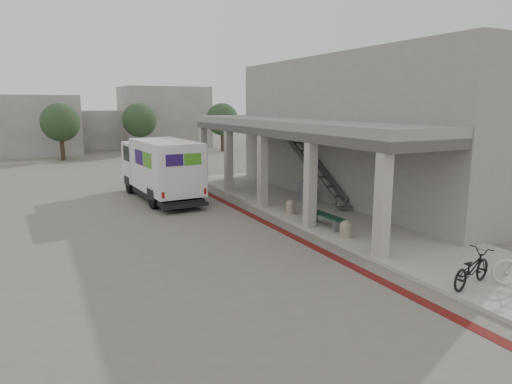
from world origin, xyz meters
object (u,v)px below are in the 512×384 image
fedex_truck (160,168)px  bench (325,218)px  utility_cabinet (306,192)px  bicycle_black (472,268)px

fedex_truck → bench: (4.21, -8.29, -1.15)m
utility_cabinet → bicycle_black: size_ratio=0.56×
bench → fedex_truck: bearing=115.8°
utility_cabinet → fedex_truck: bearing=133.7°
bench → bicycle_black: bearing=-90.8°
fedex_truck → bench: 9.37m
bench → bicycle_black: (0.04, -6.48, 0.13)m
fedex_truck → bicycle_black: size_ratio=4.01×
bicycle_black → fedex_truck: bearing=1.9°
bench → utility_cabinet: 4.45m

